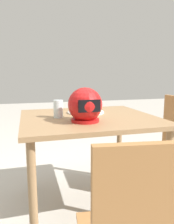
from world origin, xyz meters
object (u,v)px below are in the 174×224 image
(dining_table, at_px, (88,128))
(motorcycle_helmet, at_px, (85,106))
(drinking_glass, at_px, (58,109))
(pizza, at_px, (86,110))

(dining_table, xyz_separation_m, motorcycle_helmet, (0.07, 0.18, 0.21))
(drinking_glass, bearing_deg, motorcycle_helmet, 129.65)
(dining_table, distance_m, drinking_glass, 0.28)
(dining_table, height_order, pizza, pizza)
(motorcycle_helmet, bearing_deg, drinking_glass, -50.35)
(motorcycle_helmet, relative_size, drinking_glass, 1.76)
(drinking_glass, bearing_deg, pizza, -149.90)
(pizza, relative_size, drinking_glass, 2.02)
(motorcycle_helmet, bearing_deg, dining_table, -112.55)
(dining_table, bearing_deg, motorcycle_helmet, 67.45)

